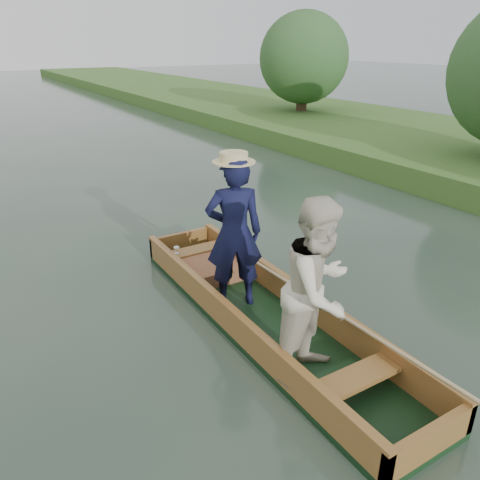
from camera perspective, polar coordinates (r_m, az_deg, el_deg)
ground at (r=6.03m, az=3.01°, el=-10.26°), size 120.00×120.00×0.00m
trees_far at (r=12.87m, az=-11.87°, el=18.99°), size 22.76×14.41×4.45m
punt at (r=5.43m, az=4.03°, el=-4.93°), size 1.24×5.20×2.09m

